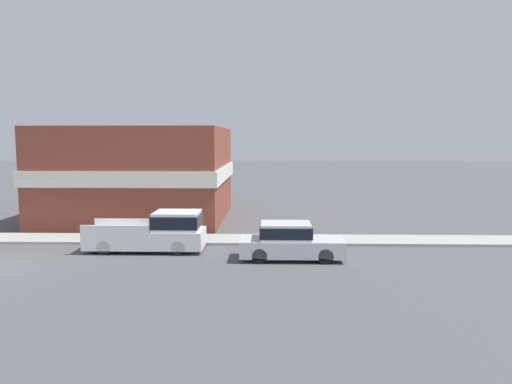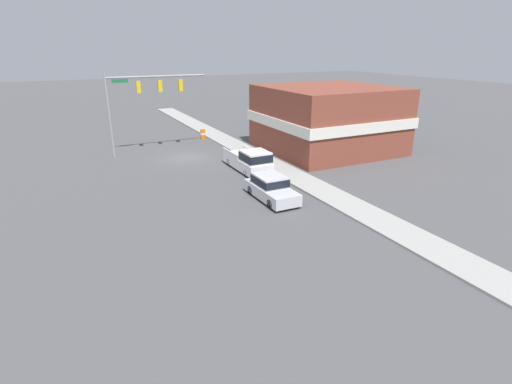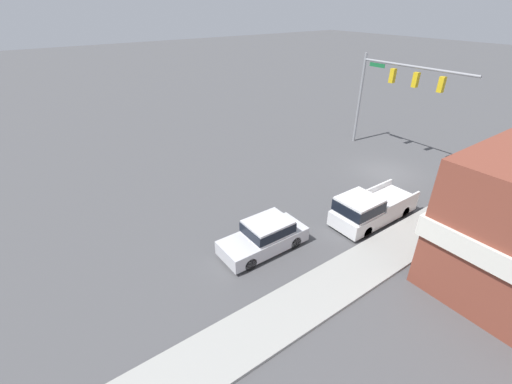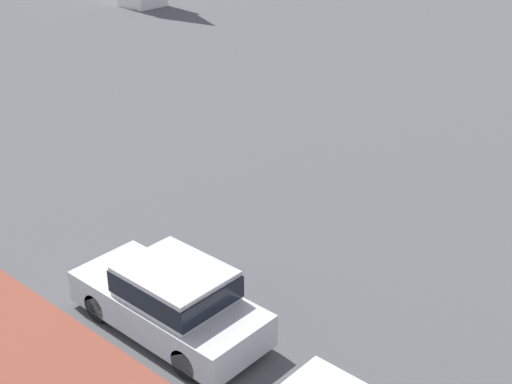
% 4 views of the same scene
% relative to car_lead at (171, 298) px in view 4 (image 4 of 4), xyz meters
% --- Properties ---
extents(car_lead, '(1.87, 4.54, 1.62)m').
position_rel_car_lead_xyz_m(car_lead, '(0.00, 0.00, 0.00)').
color(car_lead, black).
rests_on(car_lead, ground).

